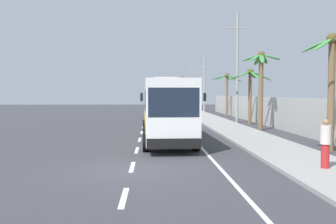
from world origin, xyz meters
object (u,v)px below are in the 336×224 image
at_px(utility_pole_distant, 191,85).
at_px(palm_second, 227,84).
at_px(coach_bus_foreground, 166,108).
at_px(palm_third, 250,84).
at_px(motorcycle_beside_bus, 187,119).
at_px(palm_farthest, 332,70).
at_px(palm_fourth, 261,75).
at_px(utility_pole_mid, 237,65).
at_px(utility_pole_far, 204,83).
at_px(pedestrian_near_kerb, 325,143).

height_order(utility_pole_distant, palm_second, utility_pole_distant).
xyz_separation_m(coach_bus_foreground, palm_third, (7.94, 11.57, 1.68)).
distance_m(motorcycle_beside_bus, palm_third, 6.98).
height_order(coach_bus_foreground, palm_farthest, palm_farthest).
bearing_deg(palm_fourth, coach_bus_foreground, -139.93).
bearing_deg(palm_third, coach_bus_foreground, -124.48).
relative_size(motorcycle_beside_bus, utility_pole_distant, 0.23).
distance_m(utility_pole_mid, palm_farthest, 17.44).
distance_m(utility_pole_distant, palm_farthest, 57.05).
relative_size(coach_bus_foreground, palm_farthest, 1.90).
distance_m(motorcycle_beside_bus, utility_pole_far, 24.74).
bearing_deg(palm_farthest, palm_fourth, 92.36).
height_order(utility_pole_far, palm_fourth, utility_pole_far).
xyz_separation_m(utility_pole_far, palm_third, (1.09, -21.70, -0.67)).
bearing_deg(palm_second, utility_pole_distant, 92.27).
distance_m(motorcycle_beside_bus, utility_pole_distant, 44.27).
relative_size(coach_bus_foreground, palm_fourth, 1.81).
bearing_deg(palm_fourth, pedestrian_near_kerb, -97.93).
xyz_separation_m(palm_fourth, palm_farthest, (0.42, -10.10, -0.25)).
bearing_deg(utility_pole_distant, pedestrian_near_kerb, -91.56).
height_order(utility_pole_far, utility_pole_distant, utility_pole_distant).
distance_m(pedestrian_near_kerb, palm_third, 20.50).
height_order(utility_pole_distant, palm_third, utility_pole_distant).
xyz_separation_m(palm_third, palm_farthest, (-0.21, -15.51, 0.25)).
xyz_separation_m(coach_bus_foreground, palm_fourth, (7.32, 6.16, 2.18)).
xyz_separation_m(coach_bus_foreground, palm_second, (8.13, 23.00, 1.95)).
distance_m(utility_pole_far, utility_pole_distant, 19.84).
bearing_deg(palm_third, pedestrian_near_kerb, -97.57).
bearing_deg(pedestrian_near_kerb, utility_pole_distant, 87.82).
bearing_deg(utility_pole_far, motorcycle_beside_bus, -101.33).
distance_m(coach_bus_foreground, utility_pole_distant, 53.62).
distance_m(motorcycle_beside_bus, palm_second, 15.36).
relative_size(utility_pole_far, palm_fourth, 1.39).
xyz_separation_m(motorcycle_beside_bus, utility_pole_mid, (5.14, 4.16, 4.73)).
height_order(pedestrian_near_kerb, palm_third, palm_third).
bearing_deg(palm_fourth, utility_pole_distant, 90.46).
height_order(motorcycle_beside_bus, palm_fourth, palm_fourth).
bearing_deg(palm_third, utility_pole_far, 92.87).
xyz_separation_m(motorcycle_beside_bus, palm_fourth, (5.27, -3.12, 3.44)).
bearing_deg(palm_farthest, pedestrian_near_kerb, -117.94).
relative_size(utility_pole_mid, palm_second, 1.99).
bearing_deg(utility_pole_far, coach_bus_foreground, -101.65).
bearing_deg(palm_third, utility_pole_mid, 112.15).
height_order(motorcycle_beside_bus, palm_farthest, palm_farthest).
relative_size(pedestrian_near_kerb, utility_pole_mid, 0.17).
relative_size(motorcycle_beside_bus, utility_pole_far, 0.24).
xyz_separation_m(palm_second, palm_fourth, (-0.81, -16.85, 0.23)).
height_order(coach_bus_foreground, utility_pole_far, utility_pole_far).
bearing_deg(motorcycle_beside_bus, palm_fourth, -30.59).
bearing_deg(utility_pole_distant, palm_second, -87.73).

